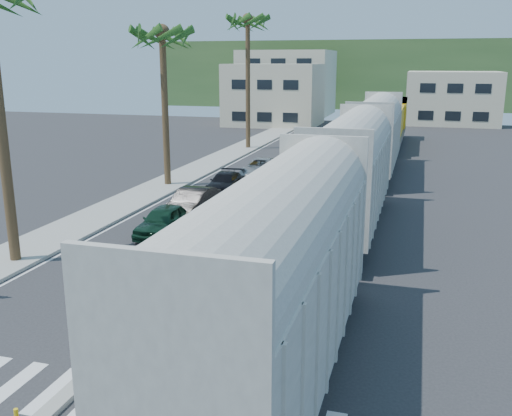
% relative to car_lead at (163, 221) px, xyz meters
% --- Properties ---
extents(ground, '(140.00, 140.00, 0.00)m').
position_rel_car_lead_xyz_m(ground, '(3.68, -11.46, -0.71)').
color(ground, '#28282B').
rests_on(ground, ground).
extents(sidewalk, '(3.00, 90.00, 0.15)m').
position_rel_car_lead_xyz_m(sidewalk, '(-4.82, 13.54, -0.64)').
color(sidewalk, gray).
rests_on(sidewalk, ground).
extents(rails, '(1.56, 100.00, 0.06)m').
position_rel_car_lead_xyz_m(rails, '(8.68, 16.54, -0.68)').
color(rails, black).
rests_on(rails, ground).
extents(median, '(0.45, 60.00, 0.85)m').
position_rel_car_lead_xyz_m(median, '(3.68, 8.50, -0.63)').
color(median, gray).
rests_on(median, ground).
extents(crosswalk, '(14.00, 2.20, 0.01)m').
position_rel_car_lead_xyz_m(crosswalk, '(3.68, -13.46, -0.71)').
color(crosswalk, silver).
rests_on(crosswalk, ground).
extents(lane_markings, '(9.42, 90.00, 0.01)m').
position_rel_car_lead_xyz_m(lane_markings, '(1.53, 13.54, -0.71)').
color(lane_markings, silver).
rests_on(lane_markings, ground).
extents(freight_train, '(3.00, 60.94, 5.85)m').
position_rel_car_lead_xyz_m(freight_train, '(8.68, 9.03, 2.19)').
color(freight_train, '#A9A59A').
rests_on(freight_train, ground).
extents(palm_trees, '(3.50, 37.20, 13.75)m').
position_rel_car_lead_xyz_m(palm_trees, '(-4.42, 11.24, 10.10)').
color(palm_trees, brown).
rests_on(palm_trees, ground).
extents(buildings, '(38.00, 27.00, 10.00)m').
position_rel_car_lead_xyz_m(buildings, '(-2.73, 60.20, 3.65)').
color(buildings, beige).
rests_on(buildings, ground).
extents(hillside, '(80.00, 20.00, 12.00)m').
position_rel_car_lead_xyz_m(hillside, '(3.68, 88.54, 5.29)').
color(hillside, '#385628').
rests_on(hillside, ground).
extents(car_lead, '(1.70, 4.19, 1.42)m').
position_rel_car_lead_xyz_m(car_lead, '(0.00, 0.00, 0.00)').
color(car_lead, '#103120').
rests_on(car_lead, ground).
extents(car_second, '(1.84, 4.82, 1.57)m').
position_rel_car_lead_xyz_m(car_second, '(0.12, 3.43, 0.07)').
color(car_second, black).
rests_on(car_second, ground).
extents(car_third, '(2.27, 4.44, 1.22)m').
position_rel_car_lead_xyz_m(car_third, '(-0.31, 9.99, -0.10)').
color(car_third, black).
rests_on(car_third, ground).
extents(car_rear, '(2.47, 5.10, 1.40)m').
position_rel_car_lead_xyz_m(car_rear, '(0.75, 15.24, -0.01)').
color(car_rear, '#A3A6A8').
rests_on(car_rear, ground).
extents(cyclist, '(1.98, 2.37, 2.29)m').
position_rel_car_lead_xyz_m(cyclist, '(5.06, -9.62, 0.00)').
color(cyclist, '#9EA0A5').
rests_on(cyclist, ground).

